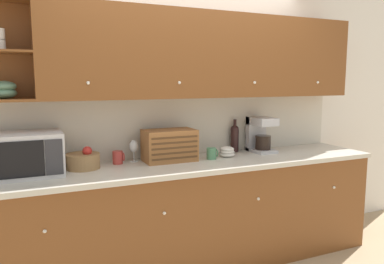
# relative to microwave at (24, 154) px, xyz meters

# --- Properties ---
(ground_plane) EXTENTS (24.00, 24.00, 0.00)m
(ground_plane) POSITION_rel_microwave_xyz_m (1.36, 0.25, -1.11)
(ground_plane) COLOR tan
(wall_back) EXTENTS (5.76, 0.06, 2.60)m
(wall_back) POSITION_rel_microwave_xyz_m (1.36, 0.28, 0.19)
(wall_back) COLOR white
(wall_back) RESTS_ON ground_plane
(counter_unit) EXTENTS (3.38, 0.69, 0.95)m
(counter_unit) POSITION_rel_microwave_xyz_m (1.36, -0.07, -0.63)
(counter_unit) COLOR brown
(counter_unit) RESTS_ON ground_plane
(backsplash_panel) EXTENTS (3.36, 0.01, 0.54)m
(backsplash_panel) POSITION_rel_microwave_xyz_m (1.36, 0.25, 0.11)
(backsplash_panel) COLOR beige
(backsplash_panel) RESTS_ON counter_unit
(upper_cabinets) EXTENTS (3.36, 0.34, 0.74)m
(upper_cabinets) POSITION_rel_microwave_xyz_m (1.53, 0.09, 0.76)
(upper_cabinets) COLOR brown
(upper_cabinets) RESTS_ON backsplash_panel
(microwave) EXTENTS (0.53, 0.41, 0.32)m
(microwave) POSITION_rel_microwave_xyz_m (0.00, 0.00, 0.00)
(microwave) COLOR silver
(microwave) RESTS_ON counter_unit
(fruit_basket) EXTENTS (0.26, 0.26, 0.18)m
(fruit_basket) POSITION_rel_microwave_xyz_m (0.42, 0.05, -0.10)
(fruit_basket) COLOR #937047
(fruit_basket) RESTS_ON counter_unit
(mug) EXTENTS (0.10, 0.09, 0.11)m
(mug) POSITION_rel_microwave_xyz_m (0.72, 0.11, -0.11)
(mug) COLOR #B73D38
(mug) RESTS_ON counter_unit
(wine_glass) EXTENTS (0.08, 0.08, 0.19)m
(wine_glass) POSITION_rel_microwave_xyz_m (0.86, 0.14, -0.03)
(wine_glass) COLOR silver
(wine_glass) RESTS_ON counter_unit
(bread_box) EXTENTS (0.45, 0.27, 0.27)m
(bread_box) POSITION_rel_microwave_xyz_m (1.15, 0.04, -0.02)
(bread_box) COLOR #996033
(bread_box) RESTS_ON counter_unit
(mug_blue_second) EXTENTS (0.10, 0.09, 0.10)m
(mug_blue_second) POSITION_rel_microwave_xyz_m (1.52, -0.04, -0.11)
(mug_blue_second) COLOR #4C845B
(mug_blue_second) RESTS_ON counter_unit
(bowl_stack_on_counter) EXTENTS (0.15, 0.15, 0.09)m
(bowl_stack_on_counter) POSITION_rel_microwave_xyz_m (1.70, -0.00, -0.11)
(bowl_stack_on_counter) COLOR silver
(bowl_stack_on_counter) RESTS_ON counter_unit
(wine_bottle) EXTENTS (0.08, 0.08, 0.32)m
(wine_bottle) POSITION_rel_microwave_xyz_m (1.89, 0.19, -0.01)
(wine_bottle) COLOR black
(wine_bottle) RESTS_ON counter_unit
(coffee_maker) EXTENTS (0.20, 0.28, 0.34)m
(coffee_maker) POSITION_rel_microwave_xyz_m (2.12, 0.09, 0.02)
(coffee_maker) COLOR #B7B7BC
(coffee_maker) RESTS_ON counter_unit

